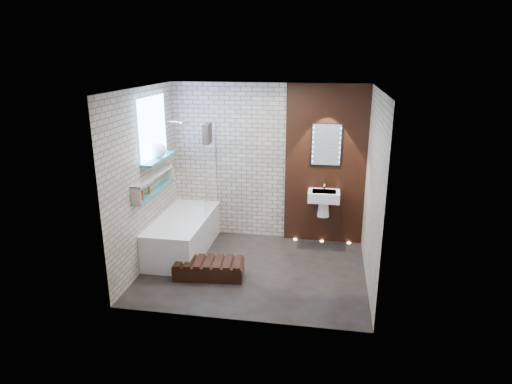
% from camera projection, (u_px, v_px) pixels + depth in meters
% --- Properties ---
extents(ground, '(3.20, 3.20, 0.00)m').
position_uv_depth(ground, '(254.00, 270.00, 6.52)').
color(ground, black).
rests_on(ground, ground).
extents(room_shell, '(3.24, 3.20, 2.60)m').
position_uv_depth(room_shell, '(254.00, 185.00, 6.13)').
color(room_shell, '#A0927F').
rests_on(room_shell, ground).
extents(walnut_panel, '(1.30, 0.06, 2.60)m').
position_uv_depth(walnut_panel, '(325.00, 166.00, 7.18)').
color(walnut_panel, black).
rests_on(walnut_panel, ground).
extents(clerestory_window, '(0.18, 1.00, 0.94)m').
position_uv_depth(clerestory_window, '(153.00, 134.00, 6.53)').
color(clerestory_window, '#7FADE0').
rests_on(clerestory_window, room_shell).
extents(display_niche, '(0.14, 1.30, 0.26)m').
position_uv_depth(display_niche, '(154.00, 184.00, 6.55)').
color(display_niche, teal).
rests_on(display_niche, room_shell).
extents(bathtub, '(0.79, 1.74, 0.70)m').
position_uv_depth(bathtub, '(183.00, 234.00, 7.05)').
color(bathtub, white).
rests_on(bathtub, ground).
extents(bath_screen, '(0.01, 0.78, 1.40)m').
position_uv_depth(bath_screen, '(210.00, 168.00, 7.11)').
color(bath_screen, white).
rests_on(bath_screen, bathtub).
extents(towel, '(0.09, 0.24, 0.31)m').
position_uv_depth(towel, '(207.00, 134.00, 6.84)').
color(towel, black).
rests_on(towel, bath_screen).
extents(shower_head, '(0.18, 0.18, 0.02)m').
position_uv_depth(shower_head, '(184.00, 122.00, 7.02)').
color(shower_head, silver).
rests_on(shower_head, room_shell).
extents(washbasin, '(0.50, 0.36, 0.58)m').
position_uv_depth(washbasin, '(324.00, 199.00, 7.14)').
color(washbasin, white).
rests_on(washbasin, walnut_panel).
extents(led_mirror, '(0.50, 0.02, 0.70)m').
position_uv_depth(led_mirror, '(326.00, 145.00, 7.04)').
color(led_mirror, black).
rests_on(led_mirror, walnut_panel).
extents(walnut_step, '(1.01, 0.52, 0.22)m').
position_uv_depth(walnut_step, '(209.00, 269.00, 6.30)').
color(walnut_step, black).
rests_on(walnut_step, ground).
extents(niche_bottles, '(0.05, 0.32, 0.13)m').
position_uv_depth(niche_bottles, '(145.00, 193.00, 6.23)').
color(niche_bottles, '#965117').
rests_on(niche_bottles, display_niche).
extents(sill_vases, '(0.22, 0.22, 0.22)m').
position_uv_depth(sill_vases, '(159.00, 150.00, 6.59)').
color(sill_vases, white).
rests_on(sill_vases, clerestory_window).
extents(floor_uplights, '(0.96, 0.06, 0.01)m').
position_uv_depth(floor_uplights, '(322.00, 241.00, 7.50)').
color(floor_uplights, '#FFD899').
rests_on(floor_uplights, ground).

